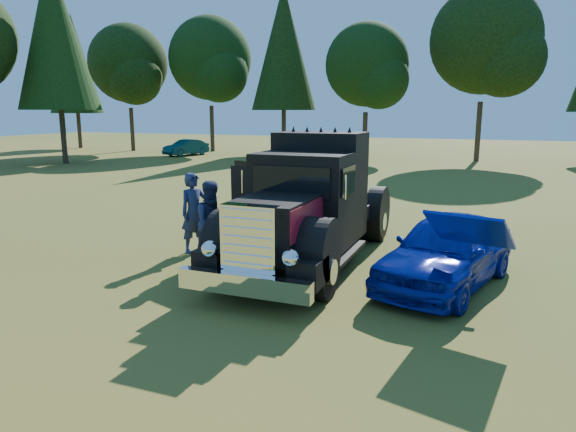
# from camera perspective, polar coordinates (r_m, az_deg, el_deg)

# --- Properties ---
(ground) EXTENTS (120.00, 120.00, 0.00)m
(ground) POSITION_cam_1_polar(r_m,az_deg,el_deg) (10.83, -7.39, -7.33)
(ground) COLOR #3C5719
(ground) RESTS_ON ground
(treeline) EXTENTS (72.10, 24.04, 13.84)m
(treeline) POSITION_cam_1_polar(r_m,az_deg,el_deg) (37.36, 10.29, 17.86)
(treeline) COLOR #2D2116
(treeline) RESTS_ON ground
(diamond_t_truck) EXTENTS (3.33, 7.16, 3.00)m
(diamond_t_truck) POSITION_cam_1_polar(r_m,az_deg,el_deg) (11.75, 2.22, 0.72)
(diamond_t_truck) COLOR black
(diamond_t_truck) RESTS_ON ground
(hotrod_coupe) EXTENTS (2.82, 4.63, 1.89)m
(hotrod_coupe) POSITION_cam_1_polar(r_m,az_deg,el_deg) (10.86, 17.26, -3.62)
(hotrod_coupe) COLOR #063495
(hotrod_coupe) RESTS_ON ground
(spectator_near) EXTENTS (0.77, 0.87, 2.01)m
(spectator_near) POSITION_cam_1_polar(r_m,az_deg,el_deg) (13.00, -10.38, 0.34)
(spectator_near) COLOR #1A1A3D
(spectator_near) RESTS_ON ground
(spectator_far) EXTENTS (1.16, 1.20, 1.95)m
(spectator_far) POSITION_cam_1_polar(r_m,az_deg,el_deg) (11.84, -8.30, -0.81)
(spectator_far) COLOR #1F2949
(spectator_far) RESTS_ON ground
(distant_teal_car) EXTENTS (2.39, 4.06, 1.27)m
(distant_teal_car) POSITION_cam_1_polar(r_m,az_deg,el_deg) (42.22, -11.27, 7.48)
(distant_teal_car) COLOR #0B433F
(distant_teal_car) RESTS_ON ground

